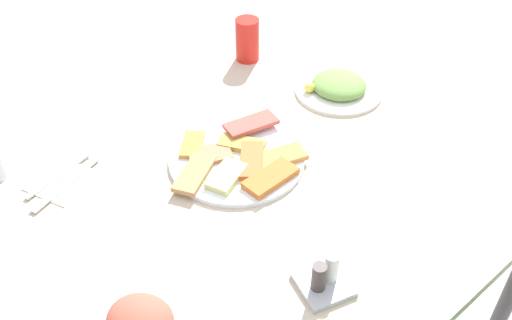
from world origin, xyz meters
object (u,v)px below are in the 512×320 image
salad_plate_rice (338,87)px  paper_napkin (62,181)px  pide_platter (238,159)px  soda_can (247,40)px  condiment_caddy (324,279)px  spoon (66,184)px  dining_table (269,199)px  fork (58,176)px

salad_plate_rice → paper_napkin: size_ratio=1.89×
pide_platter → salad_plate_rice: (-0.38, -0.05, 0.01)m
soda_can → paper_napkin: size_ratio=1.01×
condiment_caddy → pide_platter: bearing=-105.6°
salad_plate_rice → spoon: size_ratio=1.18×
dining_table → condiment_caddy: size_ratio=10.68×
soda_can → condiment_caddy: (0.42, 0.70, -0.04)m
dining_table → fork: (0.35, -0.30, 0.07)m
dining_table → salad_plate_rice: 0.39m
pide_platter → soda_can: soda_can is taller
fork → condiment_caddy: 0.63m
salad_plate_rice → dining_table: bearing=19.9°
soda_can → fork: bearing=10.1°
salad_plate_rice → fork: bearing=-13.6°
condiment_caddy → salad_plate_rice: bearing=-139.5°
dining_table → salad_plate_rice: (-0.36, -0.13, 0.08)m
fork → condiment_caddy: size_ratio=1.57×
soda_can → fork: (0.64, 0.11, -0.06)m
pide_platter → paper_napkin: pide_platter is taller
pide_platter → paper_napkin: bearing=-31.4°
dining_table → paper_napkin: (0.35, -0.28, 0.07)m
soda_can → paper_napkin: (0.64, 0.13, -0.06)m
pide_platter → salad_plate_rice: bearing=-172.9°
salad_plate_rice → soda_can: bearing=-76.3°
dining_table → pide_platter: size_ratio=3.54×
salad_plate_rice → fork: (0.71, -0.17, -0.01)m
pide_platter → paper_napkin: size_ratio=2.78×
salad_plate_rice → condiment_caddy: size_ratio=2.05×
soda_can → paper_napkin: soda_can is taller
paper_napkin → dining_table: bearing=141.0°
pide_platter → spoon: size_ratio=1.74×
salad_plate_rice → spoon: (0.71, -0.14, -0.01)m
pide_platter → paper_napkin: (0.33, -0.20, -0.01)m
dining_table → spoon: spoon is taller
paper_napkin → pide_platter: bearing=148.6°
fork → spoon: bearing=74.9°
dining_table → spoon: size_ratio=6.15×
condiment_caddy → dining_table: bearing=-113.6°
salad_plate_rice → soda_can: size_ratio=1.88×
pide_platter → soda_can: bearing=-133.1°
dining_table → salad_plate_rice: size_ratio=5.20×
spoon → fork: bearing=-109.7°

